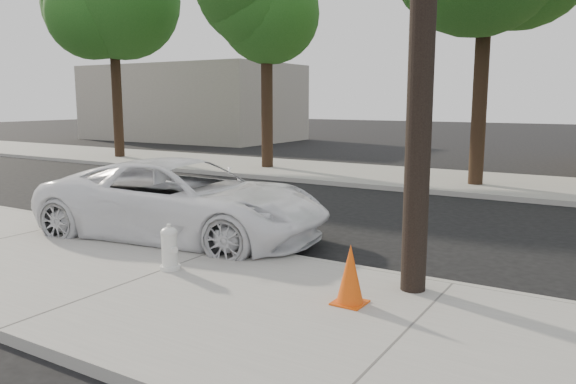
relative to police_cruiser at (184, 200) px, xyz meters
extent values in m
plane|color=black|center=(1.36, 1.80, -0.80)|extent=(120.00, 120.00, 0.00)
cube|color=gray|center=(1.36, -2.50, -0.72)|extent=(90.00, 4.40, 0.15)
cube|color=gray|center=(1.36, 10.30, -0.72)|extent=(90.00, 5.00, 0.15)
cube|color=#9E9B93|center=(1.36, -0.30, -0.72)|extent=(90.00, 0.12, 0.16)
cube|color=gray|center=(-18.64, 21.80, 1.70)|extent=(14.00, 8.00, 5.00)
cylinder|color=black|center=(-12.64, 9.80, 1.60)|extent=(0.44, 0.44, 4.50)
sphere|color=#194E16|center=(-12.64, 9.80, 5.35)|extent=(4.50, 4.50, 4.50)
cylinder|color=black|center=(-4.64, 10.00, 1.48)|extent=(0.44, 0.44, 4.25)
sphere|color=#194E16|center=(-4.64, 10.00, 5.00)|extent=(4.20, 4.20, 4.20)
cylinder|color=black|center=(3.36, 9.60, 1.73)|extent=(0.44, 0.44, 4.75)
imported|color=white|center=(0.00, 0.00, 0.00)|extent=(6.05, 3.40, 1.60)
cylinder|color=silver|center=(1.43, -1.94, -0.62)|extent=(0.32, 0.32, 0.06)
cylinder|color=silver|center=(1.43, -1.94, -0.37)|extent=(0.24, 0.24, 0.56)
ellipsoid|color=silver|center=(1.43, -1.94, -0.07)|extent=(0.26, 0.26, 0.18)
cylinder|color=silver|center=(1.43, -1.94, -0.31)|extent=(0.36, 0.22, 0.11)
cylinder|color=silver|center=(1.43, -1.94, -0.31)|extent=(0.19, 0.22, 0.14)
cube|color=#E24D0B|center=(4.44, -1.84, -0.64)|extent=(0.41, 0.41, 0.02)
cone|color=#E24D0B|center=(4.44, -1.84, -0.26)|extent=(0.37, 0.37, 0.78)
camera|label=1|loc=(7.35, -8.14, 1.95)|focal=35.00mm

